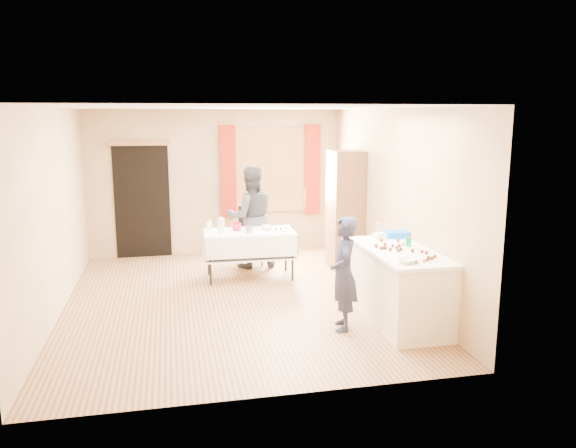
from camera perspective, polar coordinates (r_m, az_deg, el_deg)
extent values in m
cube|color=#9E7047|center=(7.84, -5.42, -7.75)|extent=(4.50, 5.50, 0.02)
cube|color=white|center=(7.42, -5.80, 11.78)|extent=(4.50, 5.50, 0.02)
cube|color=tan|center=(10.24, -7.36, 4.21)|extent=(4.50, 0.02, 2.60)
cube|color=tan|center=(4.84, -1.90, -3.48)|extent=(4.50, 0.02, 2.60)
cube|color=tan|center=(7.61, -22.77, 1.04)|extent=(0.02, 5.50, 2.60)
cube|color=tan|center=(8.08, 10.54, 2.27)|extent=(0.02, 5.50, 2.60)
cube|color=olive|center=(10.30, -1.79, 5.46)|extent=(1.32, 0.06, 1.52)
cube|color=white|center=(10.29, -1.78, 5.45)|extent=(1.20, 0.02, 1.40)
cube|color=maroon|center=(10.15, -6.10, 5.31)|extent=(0.28, 0.06, 1.65)
cube|color=maroon|center=(10.42, 2.50, 5.52)|extent=(0.28, 0.06, 1.65)
cube|color=black|center=(10.23, -14.58, 2.23)|extent=(0.95, 0.04, 2.00)
cube|color=olive|center=(10.10, -14.87, 7.94)|extent=(1.05, 0.06, 0.08)
cube|color=brown|center=(9.26, 5.83, 1.44)|extent=(0.50, 0.60, 1.94)
cube|color=#F2E9CA|center=(7.03, 11.30, -6.38)|extent=(0.73, 1.61, 0.86)
cube|color=white|center=(6.91, 11.45, -2.73)|extent=(0.79, 1.67, 0.04)
cube|color=white|center=(8.65, -3.94, -0.83)|extent=(1.38, 0.71, 0.04)
cube|color=black|center=(9.54, -3.78, -1.53)|extent=(0.44, 0.44, 0.06)
cube|color=black|center=(9.67, -3.85, 0.21)|extent=(0.40, 0.08, 0.58)
imported|color=#1D1F3B|center=(6.63, 5.68, -5.04)|extent=(0.63, 0.52, 1.36)
imported|color=black|center=(9.27, -3.79, 0.71)|extent=(0.88, 0.72, 1.69)
cylinder|color=#0C7F48|center=(7.08, 12.15, -1.76)|extent=(0.07, 0.07, 0.12)
imported|color=white|center=(6.30, 11.98, -3.69)|extent=(0.32, 0.32, 0.05)
cube|color=white|center=(7.42, 9.21, -1.22)|extent=(0.18, 0.15, 0.08)
cube|color=blue|center=(7.57, 10.98, -1.04)|extent=(0.32, 0.23, 0.08)
cylinder|color=silver|center=(8.49, -6.82, -0.21)|extent=(0.12, 0.12, 0.22)
imported|color=#BF133A|center=(8.68, -5.25, -0.27)|extent=(0.24, 0.24, 0.12)
imported|color=red|center=(8.47, -4.00, -0.58)|extent=(0.18, 0.18, 0.11)
imported|color=white|center=(8.75, -2.16, -0.34)|extent=(0.28, 0.28, 0.06)
cube|color=white|center=(8.62, -0.70, -0.64)|extent=(0.32, 0.26, 0.02)
imported|color=white|center=(8.77, -7.99, -0.02)|extent=(0.09, 0.09, 0.18)
sphere|color=#3F2314|center=(6.89, 9.70, -2.36)|extent=(0.04, 0.04, 0.04)
sphere|color=#3A1408|center=(6.79, 13.46, -2.72)|extent=(0.04, 0.04, 0.04)
sphere|color=#3A1408|center=(6.38, 12.54, -3.55)|extent=(0.04, 0.04, 0.04)
sphere|color=#3A1408|center=(6.95, 8.94, -2.22)|extent=(0.04, 0.04, 0.04)
sphere|color=#3A1408|center=(7.22, 12.21, -1.82)|extent=(0.04, 0.04, 0.04)
sphere|color=#3A1408|center=(6.89, 9.70, -2.37)|extent=(0.04, 0.04, 0.04)
sphere|color=#3F2314|center=(6.30, 12.93, -3.77)|extent=(0.04, 0.04, 0.04)
sphere|color=#3A1408|center=(6.85, 9.46, -2.44)|extent=(0.04, 0.04, 0.04)
sphere|color=#3A1408|center=(7.00, 8.93, -2.13)|extent=(0.04, 0.04, 0.04)
sphere|color=#3A1408|center=(6.74, 13.89, -2.84)|extent=(0.04, 0.04, 0.04)
sphere|color=#3A1408|center=(6.58, 14.68, -3.20)|extent=(0.04, 0.04, 0.04)
sphere|color=#3A1408|center=(6.80, 12.53, -2.65)|extent=(0.04, 0.04, 0.04)
sphere|color=#3F2314|center=(6.37, 13.69, -3.64)|extent=(0.04, 0.04, 0.04)
sphere|color=#3A1408|center=(6.52, 14.06, -3.32)|extent=(0.04, 0.04, 0.04)
sphere|color=#3A1408|center=(6.77, 11.17, -2.66)|extent=(0.04, 0.04, 0.04)
sphere|color=#3A1408|center=(6.50, 14.39, -3.38)|extent=(0.04, 0.04, 0.04)
sphere|color=#3A1408|center=(7.26, 9.48, -1.65)|extent=(0.04, 0.04, 0.04)
sphere|color=#3A1408|center=(7.29, 11.12, -1.66)|extent=(0.04, 0.04, 0.04)
sphere|color=#3F2314|center=(7.12, 11.63, -1.99)|extent=(0.04, 0.04, 0.04)
sphere|color=#3A1408|center=(6.43, 14.00, -3.51)|extent=(0.04, 0.04, 0.04)
sphere|color=#3A1408|center=(7.02, 11.27, -2.16)|extent=(0.04, 0.04, 0.04)
sphere|color=#3A1408|center=(7.05, 9.82, -2.05)|extent=(0.04, 0.04, 0.04)
sphere|color=#3A1408|center=(6.99, 10.60, -2.19)|extent=(0.04, 0.04, 0.04)
sphere|color=#3A1408|center=(6.81, 10.34, -2.55)|extent=(0.04, 0.04, 0.04)
sphere|color=#3F2314|center=(7.18, 12.09, -1.90)|extent=(0.04, 0.04, 0.04)
sphere|color=#3A1408|center=(6.84, 11.40, -2.52)|extent=(0.04, 0.04, 0.04)
sphere|color=#3A1408|center=(6.92, 11.00, -2.35)|extent=(0.04, 0.04, 0.04)
sphere|color=#3A1408|center=(6.88, 9.86, -2.39)|extent=(0.04, 0.04, 0.04)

